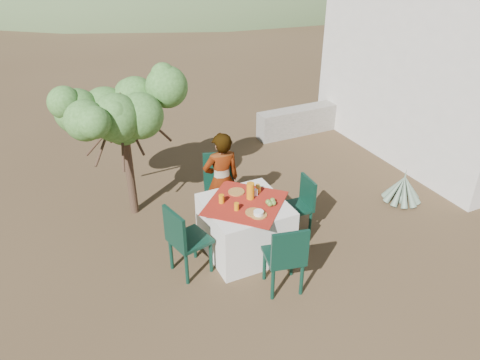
% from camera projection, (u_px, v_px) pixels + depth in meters
% --- Properties ---
extents(ground, '(160.00, 160.00, 0.00)m').
position_uv_depth(ground, '(223.00, 275.00, 5.97)').
color(ground, '#3D2D1C').
rests_on(ground, ground).
extents(table, '(1.30, 1.30, 0.76)m').
position_uv_depth(table, '(245.00, 227.00, 6.24)').
color(table, white).
rests_on(table, ground).
extents(chair_far, '(0.58, 0.58, 0.99)m').
position_uv_depth(chair_far, '(219.00, 183.00, 6.92)').
color(chair_far, black).
rests_on(chair_far, ground).
extents(chair_near, '(0.53, 0.53, 0.96)m').
position_uv_depth(chair_near, '(286.00, 256.00, 5.46)').
color(chair_near, black).
rests_on(chair_near, ground).
extents(chair_left, '(0.54, 0.54, 0.98)m').
position_uv_depth(chair_left, '(184.00, 238.00, 5.75)').
color(chair_left, black).
rests_on(chair_left, ground).
extents(chair_right, '(0.41, 0.41, 0.85)m').
position_uv_depth(chair_right, '(301.00, 203.00, 6.57)').
color(chair_right, black).
rests_on(chair_right, ground).
extents(person, '(0.56, 0.39, 1.47)m').
position_uv_depth(person, '(221.00, 181.00, 6.61)').
color(person, '#8C6651').
rests_on(person, ground).
extents(shrub_tree, '(1.65, 1.62, 1.95)m').
position_uv_depth(shrub_tree, '(126.00, 117.00, 6.55)').
color(shrub_tree, '#472F23').
rests_on(shrub_tree, ground).
extents(agave, '(0.61, 0.62, 0.65)m').
position_uv_depth(agave, '(403.00, 189.00, 7.41)').
color(agave, slate).
rests_on(agave, ground).
extents(guesthouse, '(3.20, 4.20, 3.00)m').
position_uv_depth(guesthouse, '(458.00, 68.00, 8.72)').
color(guesthouse, beige).
rests_on(guesthouse, ground).
extents(stone_wall, '(2.60, 0.35, 0.55)m').
position_uv_depth(stone_wall, '(315.00, 118.00, 9.84)').
color(stone_wall, gray).
rests_on(stone_wall, ground).
extents(plate_far, '(0.22, 0.22, 0.01)m').
position_uv_depth(plate_far, '(236.00, 192.00, 6.27)').
color(plate_far, brown).
rests_on(plate_far, table).
extents(plate_near, '(0.21, 0.21, 0.01)m').
position_uv_depth(plate_near, '(254.00, 212.00, 5.84)').
color(plate_near, brown).
rests_on(plate_near, table).
extents(glass_far, '(0.07, 0.07, 0.12)m').
position_uv_depth(glass_far, '(221.00, 199.00, 6.02)').
color(glass_far, orange).
rests_on(glass_far, table).
extents(glass_near, '(0.06, 0.06, 0.10)m').
position_uv_depth(glass_near, '(237.00, 207.00, 5.88)').
color(glass_near, orange).
rests_on(glass_near, table).
extents(juice_pitcher, '(0.10, 0.10, 0.23)m').
position_uv_depth(juice_pitcher, '(250.00, 191.00, 6.09)').
color(juice_pitcher, orange).
rests_on(juice_pitcher, table).
extents(bowl_plate, '(0.21, 0.21, 0.01)m').
position_uv_depth(bowl_plate, '(259.00, 215.00, 5.80)').
color(bowl_plate, brown).
rests_on(bowl_plate, table).
extents(white_bowl, '(0.13, 0.13, 0.05)m').
position_uv_depth(white_bowl, '(259.00, 213.00, 5.78)').
color(white_bowl, silver).
rests_on(white_bowl, bowl_plate).
extents(jar_left, '(0.06, 0.06, 0.09)m').
position_uv_depth(jar_left, '(259.00, 190.00, 6.25)').
color(jar_left, '#C48222').
rests_on(jar_left, table).
extents(jar_right, '(0.06, 0.06, 0.10)m').
position_uv_depth(jar_right, '(258.00, 188.00, 6.29)').
color(jar_right, '#C48222').
rests_on(jar_right, table).
extents(napkin_holder, '(0.08, 0.04, 0.10)m').
position_uv_depth(napkin_holder, '(254.00, 193.00, 6.17)').
color(napkin_holder, silver).
rests_on(napkin_holder, table).
extents(fruit_cluster, '(0.14, 0.13, 0.07)m').
position_uv_depth(fruit_cluster, '(271.00, 202.00, 5.99)').
color(fruit_cluster, '#597D2D').
rests_on(fruit_cluster, table).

